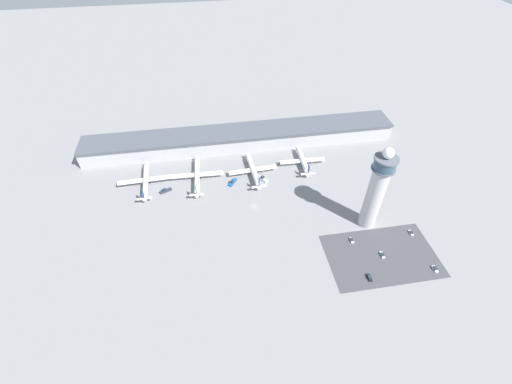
% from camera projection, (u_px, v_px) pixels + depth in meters
% --- Properties ---
extents(ground_plane, '(1000.00, 1000.00, 0.00)m').
position_uv_depth(ground_plane, '(254.00, 206.00, 228.49)').
color(ground_plane, gray).
extents(terminal_building, '(245.25, 25.00, 14.54)m').
position_uv_depth(terminal_building, '(241.00, 138.00, 273.75)').
color(terminal_building, '#B2B2B7').
rests_on(terminal_building, ground).
extents(control_tower, '(13.35, 13.35, 58.28)m').
position_uv_depth(control_tower, '(376.00, 190.00, 197.96)').
color(control_tower, '#BCBCC1').
rests_on(control_tower, ground).
extents(parking_lot_surface, '(64.00, 40.00, 0.01)m').
position_uv_depth(parking_lot_surface, '(381.00, 256.00, 199.22)').
color(parking_lot_surface, '#424247').
rests_on(parking_lot_surface, ground).
extents(airplane_gate_alpha, '(38.84, 40.34, 11.82)m').
position_uv_depth(airplane_gate_alpha, '(146.00, 180.00, 241.22)').
color(airplane_gate_alpha, silver).
rests_on(airplane_gate_alpha, ground).
extents(airplane_gate_bravo, '(37.93, 43.48, 11.55)m').
position_uv_depth(airplane_gate_bravo, '(197.00, 175.00, 245.45)').
color(airplane_gate_bravo, white).
rests_on(airplane_gate_bravo, ground).
extents(airplane_gate_charlie, '(35.89, 39.30, 12.00)m').
position_uv_depth(airplane_gate_charlie, '(253.00, 170.00, 249.74)').
color(airplane_gate_charlie, silver).
rests_on(airplane_gate_charlie, ground).
extents(airplane_gate_delta, '(34.74, 33.34, 11.84)m').
position_uv_depth(airplane_gate_delta, '(303.00, 161.00, 258.14)').
color(airplane_gate_delta, silver).
rests_on(airplane_gate_delta, ground).
extents(service_truck_catering, '(6.24, 7.37, 3.15)m').
position_uv_depth(service_truck_catering, '(263.00, 179.00, 247.01)').
color(service_truck_catering, black).
rests_on(service_truck_catering, ground).
extents(service_truck_fuel, '(8.64, 5.31, 2.66)m').
position_uv_depth(service_truck_fuel, '(166.00, 191.00, 238.25)').
color(service_truck_fuel, black).
rests_on(service_truck_fuel, ground).
extents(service_truck_baggage, '(6.87, 8.26, 3.03)m').
position_uv_depth(service_truck_baggage, '(233.00, 182.00, 244.46)').
color(service_truck_baggage, black).
rests_on(service_truck_baggage, ground).
extents(car_maroon_suv, '(1.80, 4.34, 1.36)m').
position_uv_depth(car_maroon_suv, '(411.00, 233.00, 211.08)').
color(car_maroon_suv, black).
rests_on(car_maroon_suv, ground).
extents(car_blue_compact, '(1.86, 4.48, 1.56)m').
position_uv_depth(car_blue_compact, '(435.00, 269.00, 191.80)').
color(car_blue_compact, black).
rests_on(car_blue_compact, ground).
extents(car_white_wagon, '(1.88, 4.64, 1.45)m').
position_uv_depth(car_white_wagon, '(382.00, 255.00, 198.90)').
color(car_white_wagon, black).
rests_on(car_white_wagon, ground).
extents(car_green_van, '(1.95, 4.83, 1.58)m').
position_uv_depth(car_green_van, '(369.00, 277.00, 187.80)').
color(car_green_van, black).
rests_on(car_green_van, ground).
extents(car_navy_sedan, '(1.78, 4.39, 1.50)m').
position_uv_depth(car_navy_sedan, '(352.00, 240.00, 206.78)').
color(car_navy_sedan, black).
rests_on(car_navy_sedan, ground).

